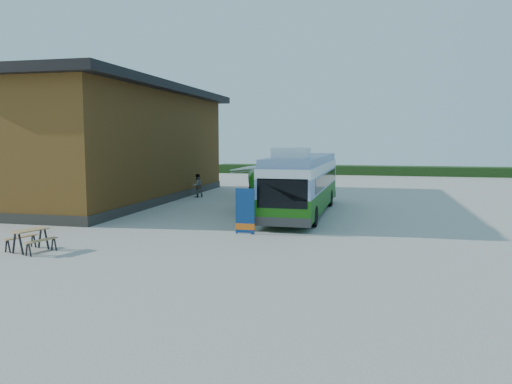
% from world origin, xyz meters
% --- Properties ---
extents(ground, '(100.00, 100.00, 0.00)m').
position_xyz_m(ground, '(0.00, 0.00, 0.00)').
color(ground, '#BCB7AD').
rests_on(ground, ground).
extents(barn, '(9.60, 21.20, 7.50)m').
position_xyz_m(barn, '(-10.50, 10.00, 3.59)').
color(barn, brown).
rests_on(barn, ground).
extents(hedge, '(40.00, 3.00, 1.00)m').
position_xyz_m(hedge, '(8.00, 38.00, 0.50)').
color(hedge, '#264419').
rests_on(hedge, ground).
extents(bus, '(2.64, 11.83, 3.63)m').
position_xyz_m(bus, '(2.53, 6.34, 1.73)').
color(bus, '#206310').
rests_on(bus, ground).
extents(awning, '(2.49, 4.03, 0.50)m').
position_xyz_m(awning, '(0.25, 6.79, 2.65)').
color(awning, white).
rests_on(awning, ground).
extents(banner, '(0.85, 0.19, 1.95)m').
position_xyz_m(banner, '(0.94, 0.11, 0.80)').
color(banner, navy).
rests_on(banner, ground).
extents(picnic_table, '(1.70, 1.59, 0.80)m').
position_xyz_m(picnic_table, '(-5.70, -4.91, 0.60)').
color(picnic_table, tan).
rests_on(picnic_table, ground).
extents(person_a, '(0.71, 0.54, 1.77)m').
position_xyz_m(person_a, '(-0.12, 7.60, 0.88)').
color(person_a, '#999999').
rests_on(person_a, ground).
extents(person_b, '(0.98, 1.00, 1.63)m').
position_xyz_m(person_b, '(-5.69, 12.43, 0.81)').
color(person_b, '#999999').
rests_on(person_b, ground).
extents(slurry_tanker, '(2.57, 5.38, 2.04)m').
position_xyz_m(slurry_tanker, '(-1.57, 13.88, 1.17)').
color(slurry_tanker, '#1B7715').
rests_on(slurry_tanker, ground).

